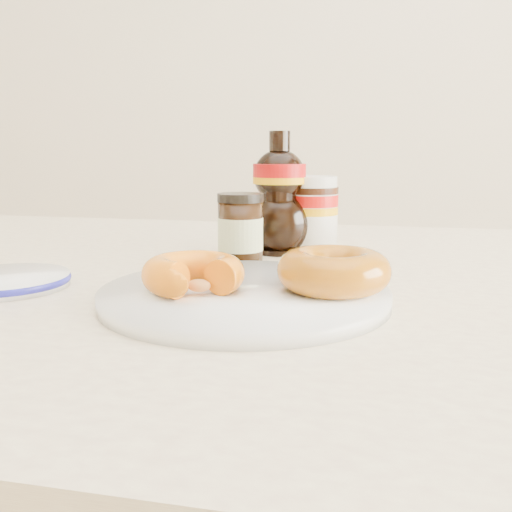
% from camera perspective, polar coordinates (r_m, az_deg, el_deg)
% --- Properties ---
extents(dining_table, '(1.40, 0.90, 0.75)m').
position_cam_1_polar(dining_table, '(0.70, 0.93, -8.25)').
color(dining_table, '#FDEEC0').
rests_on(dining_table, ground).
extents(plate, '(0.27, 0.27, 0.01)m').
position_cam_1_polar(plate, '(0.54, -1.16, -3.87)').
color(plate, white).
rests_on(plate, dining_table).
extents(donut_bitten, '(0.12, 0.12, 0.03)m').
position_cam_1_polar(donut_bitten, '(0.52, -6.27, -1.76)').
color(donut_bitten, '#EB5C0D').
rests_on(donut_bitten, plate).
extents(donut_whole, '(0.13, 0.13, 0.04)m').
position_cam_1_polar(donut_whole, '(0.53, 7.77, -1.44)').
color(donut_whole, '#945409').
rests_on(donut_whole, plate).
extents(nutella_jar, '(0.07, 0.07, 0.11)m').
position_cam_1_polar(nutella_jar, '(0.81, 5.55, 4.51)').
color(nutella_jar, white).
rests_on(nutella_jar, dining_table).
extents(syrup_bottle, '(0.11, 0.10, 0.17)m').
position_cam_1_polar(syrup_bottle, '(0.78, 2.34, 6.30)').
color(syrup_bottle, black).
rests_on(syrup_bottle, dining_table).
extents(dark_jar, '(0.06, 0.06, 0.09)m').
position_cam_1_polar(dark_jar, '(0.70, -1.58, 2.51)').
color(dark_jar, black).
rests_on(dark_jar, dining_table).
extents(blue_rim_saucer, '(0.13, 0.13, 0.01)m').
position_cam_1_polar(blue_rim_saucer, '(0.65, -23.75, -2.26)').
color(blue_rim_saucer, white).
rests_on(blue_rim_saucer, dining_table).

